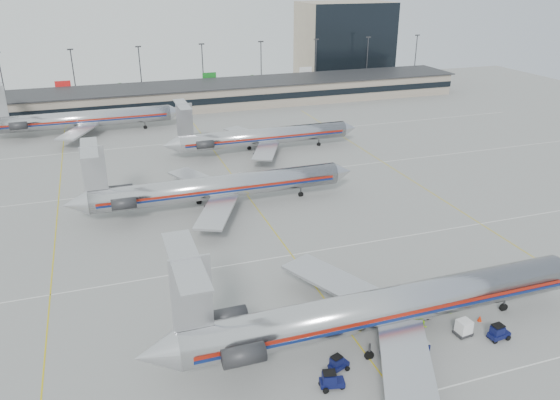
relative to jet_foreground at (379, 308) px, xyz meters
name	(u,v)px	position (x,y,z in m)	size (l,w,h in m)	color
ground	(321,294)	(-2.12, 9.59, -3.75)	(260.00, 260.00, 0.00)	gray
apron_markings	(292,255)	(-2.12, 19.59, -3.74)	(160.00, 0.15, 0.02)	silver
terminal	(181,97)	(-2.12, 107.57, -0.60)	(162.00, 17.00, 6.25)	gray
light_mast_row	(172,68)	(-2.12, 121.59, 4.83)	(163.60, 0.40, 15.28)	#38383D
distant_building	(344,40)	(59.88, 137.59, 8.75)	(30.00, 20.00, 25.00)	tan
jet_foreground	(379,308)	(0.00, 0.00, 0.00)	(49.43, 29.11, 12.94)	#BABBBF
jet_second_row	(213,187)	(-8.48, 38.28, -0.26)	(46.05, 27.12, 12.05)	#BABBBF
jet_third_row	(261,136)	(7.03, 63.61, -0.44)	(41.70, 25.65, 11.40)	#BABBBF
jet_back_row	(82,119)	(-27.83, 89.57, -0.20)	(44.73, 27.51, 12.23)	#BABBBF
tug_left	(331,381)	(-7.33, -5.06, -2.93)	(2.43, 1.58, 1.82)	#0A0F3A
tug_center	(338,364)	(-5.71, -3.04, -3.03)	(2.15, 1.56, 1.58)	#0A0F3A
tug_right	(498,333)	(11.72, -4.09, -2.94)	(2.29, 1.30, 1.79)	#0A0F3A
cart_inner	(419,345)	(3.19, -2.97, -3.22)	(1.90, 1.40, 1.01)	#0A0F3A
cart_outer	(391,350)	(0.20, -2.68, -3.19)	(2.17, 1.81, 1.05)	#0A0F3A
uld_container	(464,328)	(8.84, -2.32, -2.88)	(1.79, 1.54, 1.74)	#2D2D30
belt_loader	(415,314)	(5.62, 1.75, -3.14)	(4.39, 1.54, 2.30)	#A1A1A1
ramp_worker_near	(451,305)	(10.01, 1.51, -2.80)	(0.70, 0.46, 1.91)	#95E015
ramp_worker_far	(423,328)	(4.68, -1.16, -2.78)	(0.95, 0.74, 1.95)	#88D113
cone_right	(480,318)	(12.05, -0.84, -3.42)	(0.49, 0.49, 0.67)	red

